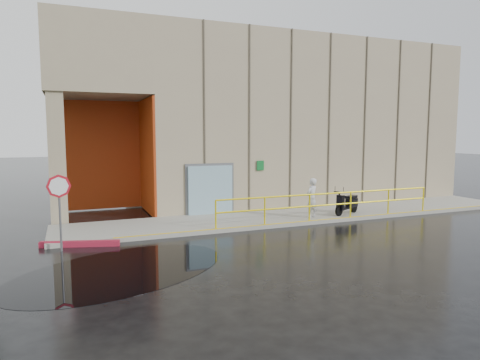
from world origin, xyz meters
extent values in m
plane|color=black|center=(0.00, 0.00, 0.00)|extent=(120.00, 120.00, 0.00)
cube|color=gray|center=(4.00, 4.50, 0.07)|extent=(20.00, 3.00, 0.15)
cube|color=#9D8B70|center=(6.00, 11.00, 4.00)|extent=(16.00, 10.00, 8.00)
cube|color=#9D8B70|center=(-4.00, 11.00, 6.50)|extent=(4.00, 10.00, 3.00)
cube|color=#9D8B70|center=(-5.60, 6.40, 2.50)|extent=(0.60, 0.60, 5.00)
cube|color=#AA380F|center=(-4.00, 9.50, 2.50)|extent=(3.80, 0.15, 4.90)
cube|color=#AA380F|center=(-2.05, 7.75, 2.50)|extent=(0.10, 3.50, 4.90)
cube|color=#93BAC9|center=(0.20, 5.88, 1.15)|extent=(1.90, 0.10, 2.00)
cube|color=slate|center=(0.20, 5.96, 1.15)|extent=(2.10, 0.06, 2.20)
cube|color=#0E6225|center=(2.50, 5.94, 2.10)|extent=(0.32, 0.04, 0.42)
cylinder|color=yellow|center=(4.25, 3.15, 1.15)|extent=(9.50, 0.06, 0.06)
cylinder|color=yellow|center=(4.25, 3.15, 0.70)|extent=(9.50, 0.06, 0.06)
imported|color=silver|center=(3.67, 3.60, 0.94)|extent=(0.68, 0.59, 1.57)
cylinder|color=black|center=(4.88, 3.47, 0.37)|extent=(0.45, 0.25, 0.44)
cylinder|color=black|center=(5.92, 3.88, 0.37)|extent=(0.45, 0.25, 0.44)
cylinder|color=slate|center=(-5.52, 2.61, 1.00)|extent=(0.06, 0.06, 1.99)
cylinder|color=#AD111E|center=(-5.52, 2.58, 1.95)|extent=(0.69, 0.15, 0.69)
cylinder|color=white|center=(-5.52, 2.55, 1.95)|extent=(0.54, 0.10, 0.54)
cube|color=maroon|center=(-5.00, 2.95, 0.09)|extent=(2.35, 0.86, 0.18)
cube|color=black|center=(-4.10, 0.09, 0.00)|extent=(6.96, 5.84, 0.01)
camera|label=1|loc=(-5.25, -10.86, 3.47)|focal=32.00mm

